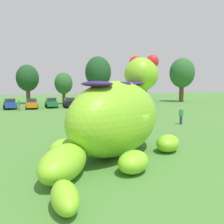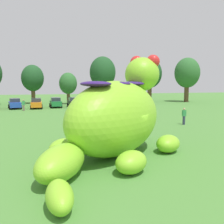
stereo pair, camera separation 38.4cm
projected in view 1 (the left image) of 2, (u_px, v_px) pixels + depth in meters
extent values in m
plane|color=#4C8438|center=(125.00, 156.00, 13.78)|extent=(160.00, 160.00, 0.00)
ellipsoid|color=#8CD12D|center=(117.00, 118.00, 13.92)|extent=(8.32, 8.04, 4.34)
ellipsoid|color=#8CD12D|center=(141.00, 74.00, 16.35)|extent=(3.41, 3.39, 2.29)
sphere|color=red|center=(136.00, 62.00, 16.87)|extent=(0.92, 0.92, 0.92)
sphere|color=red|center=(152.00, 62.00, 16.20)|extent=(0.92, 0.92, 0.92)
ellipsoid|color=navy|center=(131.00, 84.00, 15.13)|extent=(2.20, 2.22, 0.29)
ellipsoid|color=navy|center=(117.00, 84.00, 13.68)|extent=(2.20, 2.22, 0.29)
ellipsoid|color=navy|center=(97.00, 84.00, 12.06)|extent=(2.20, 2.22, 0.29)
ellipsoid|color=#8CD12D|center=(103.00, 134.00, 17.18)|extent=(2.27, 2.23, 1.06)
ellipsoid|color=#8CD12D|center=(168.00, 143.00, 14.61)|extent=(2.27, 2.23, 1.06)
ellipsoid|color=#8CD12D|center=(64.00, 148.00, 13.52)|extent=(2.27, 2.23, 1.06)
ellipsoid|color=#8CD12D|center=(133.00, 162.00, 11.16)|extent=(2.27, 2.23, 1.06)
ellipsoid|color=#8CD12D|center=(64.00, 163.00, 10.37)|extent=(3.16, 3.88, 1.52)
ellipsoid|color=#8CD12D|center=(65.00, 197.00, 7.86)|extent=(1.05, 2.05, 0.93)
cube|color=#2347B7|center=(10.00, 105.00, 38.88)|extent=(2.53, 4.37, 0.80)
cube|color=#2D333D|center=(10.00, 100.00, 38.66)|extent=(1.88, 2.24, 0.60)
cylinder|color=black|center=(4.00, 107.00, 39.65)|extent=(0.37, 0.68, 0.64)
cylinder|color=black|center=(15.00, 106.00, 40.44)|extent=(0.37, 0.68, 0.64)
cylinder|color=black|center=(5.00, 108.00, 37.42)|extent=(0.37, 0.68, 0.64)
cylinder|color=black|center=(16.00, 107.00, 38.21)|extent=(0.37, 0.68, 0.64)
cube|color=orange|center=(32.00, 104.00, 39.34)|extent=(1.91, 4.18, 0.80)
cube|color=#2D333D|center=(32.00, 100.00, 39.11)|extent=(1.60, 2.04, 0.60)
cylinder|color=black|center=(27.00, 106.00, 40.32)|extent=(0.27, 0.65, 0.64)
cylinder|color=black|center=(37.00, 106.00, 40.85)|extent=(0.27, 0.65, 0.64)
cylinder|color=black|center=(26.00, 108.00, 37.92)|extent=(0.27, 0.65, 0.64)
cylinder|color=black|center=(37.00, 107.00, 38.46)|extent=(0.27, 0.65, 0.64)
cube|color=#1E7238|center=(51.00, 103.00, 41.18)|extent=(2.06, 4.24, 0.80)
cube|color=#2D333D|center=(51.00, 99.00, 40.96)|extent=(1.67, 2.09, 0.60)
cylinder|color=black|center=(46.00, 105.00, 42.11)|extent=(0.30, 0.66, 0.64)
cylinder|color=black|center=(55.00, 105.00, 42.71)|extent=(0.30, 0.66, 0.64)
cylinder|color=black|center=(47.00, 106.00, 39.75)|extent=(0.30, 0.66, 0.64)
cylinder|color=black|center=(57.00, 106.00, 40.35)|extent=(0.30, 0.66, 0.64)
cube|color=black|center=(69.00, 103.00, 41.50)|extent=(1.93, 4.19, 0.80)
cube|color=#2D333D|center=(69.00, 99.00, 41.28)|extent=(1.61, 2.05, 0.60)
cylinder|color=black|center=(64.00, 105.00, 42.47)|extent=(0.28, 0.65, 0.64)
cylinder|color=black|center=(73.00, 105.00, 43.02)|extent=(0.28, 0.65, 0.64)
cylinder|color=black|center=(65.00, 106.00, 40.08)|extent=(0.28, 0.65, 0.64)
cylinder|color=black|center=(75.00, 106.00, 40.63)|extent=(0.28, 0.65, 0.64)
cube|color=silver|center=(93.00, 98.00, 46.17)|extent=(2.28, 2.11, 1.90)
cube|color=silver|center=(99.00, 97.00, 43.26)|extent=(2.85, 4.89, 2.50)
cylinder|color=black|center=(88.00, 103.00, 45.86)|extent=(0.43, 0.93, 0.90)
cylinder|color=black|center=(98.00, 102.00, 46.71)|extent=(0.43, 0.93, 0.90)
cylinder|color=black|center=(97.00, 105.00, 41.52)|extent=(0.43, 0.93, 0.90)
cylinder|color=black|center=(108.00, 104.00, 42.41)|extent=(0.43, 0.93, 0.90)
cylinder|color=brown|center=(28.00, 97.00, 48.32)|extent=(0.79, 0.79, 2.78)
ellipsoid|color=#1E4C23|center=(28.00, 78.00, 47.85)|extent=(4.45, 4.45, 5.34)
cylinder|color=brown|center=(64.00, 99.00, 47.63)|extent=(0.63, 0.63, 2.22)
ellipsoid|color=#2D662D|center=(64.00, 83.00, 47.26)|extent=(3.55, 3.55, 4.26)
cylinder|color=brown|center=(98.00, 95.00, 51.62)|extent=(0.99, 0.99, 3.48)
ellipsoid|color=#1E4C23|center=(98.00, 72.00, 51.04)|extent=(5.57, 5.57, 6.68)
cylinder|color=brown|center=(145.00, 94.00, 54.97)|extent=(0.97, 0.97, 3.39)
ellipsoid|color=#1E4C23|center=(145.00, 74.00, 54.41)|extent=(5.42, 5.42, 6.50)
cylinder|color=brown|center=(181.00, 94.00, 53.95)|extent=(0.99, 0.99, 3.46)
ellipsoid|color=#2D662D|center=(182.00, 73.00, 53.37)|extent=(5.54, 5.54, 6.64)
cylinder|color=#726656|center=(80.00, 115.00, 28.60)|extent=(0.26, 0.26, 0.88)
cube|color=white|center=(80.00, 108.00, 28.51)|extent=(0.38, 0.22, 0.60)
sphere|color=tan|center=(80.00, 105.00, 28.46)|extent=(0.22, 0.22, 0.22)
cylinder|color=#2D334C|center=(181.00, 120.00, 24.38)|extent=(0.26, 0.26, 0.88)
cube|color=#338C4C|center=(181.00, 113.00, 24.29)|extent=(0.38, 0.22, 0.60)
sphere|color=tan|center=(181.00, 109.00, 24.24)|extent=(0.22, 0.22, 0.22)
cylinder|color=#726656|center=(19.00, 108.00, 35.84)|extent=(0.26, 0.26, 0.88)
cube|color=#338C4C|center=(19.00, 103.00, 35.75)|extent=(0.38, 0.22, 0.60)
sphere|color=#9E7051|center=(19.00, 101.00, 35.70)|extent=(0.22, 0.22, 0.22)
cylinder|color=#2D334C|center=(143.00, 132.00, 18.33)|extent=(0.26, 0.26, 0.88)
cube|color=white|center=(143.00, 123.00, 18.24)|extent=(0.38, 0.22, 0.60)
sphere|color=brown|center=(143.00, 117.00, 18.19)|extent=(0.22, 0.22, 0.22)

